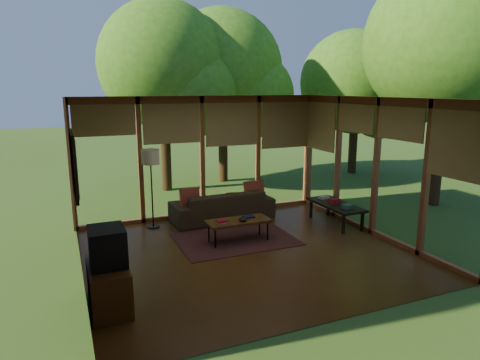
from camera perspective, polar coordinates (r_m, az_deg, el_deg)
name	(u,v)px	position (r m, az deg, el deg)	size (l,w,h in m)	color
floor	(247,253)	(7.70, 1.00, -9.68)	(5.50, 5.50, 0.00)	brown
ceiling	(248,98)	(7.15, 1.08, 10.84)	(5.50, 5.50, 0.00)	silver
wall_left	(76,194)	(6.70, -21.00, -1.73)	(0.04, 5.00, 2.70)	beige
wall_front	(333,219)	(5.19, 12.35, -5.12)	(5.50, 0.04, 2.70)	beige
window_wall_back	(202,157)	(9.60, -5.04, 3.06)	(5.50, 0.12, 2.70)	brown
window_wall_right	(376,167)	(8.77, 17.70, 1.64)	(0.12, 5.00, 2.70)	brown
exterior_lawn	(345,158)	(18.39, 13.80, 2.86)	(40.00, 40.00, 0.00)	#365921
tree_nw	(162,65)	(12.23, -10.35, 14.90)	(3.46, 3.46, 5.23)	#372314
tree_ne	(222,71)	(13.25, -2.48, 14.31)	(3.65, 3.65, 5.19)	#372314
tree_se	(445,43)	(11.44, 25.71, 16.13)	(3.76, 3.76, 5.77)	#372314
tree_far	(352,83)	(14.91, 14.67, 12.43)	(3.38, 3.38, 4.73)	#372314
rug	(235,239)	(8.33, -0.64, -7.91)	(2.22, 1.57, 0.01)	maroon
sofa	(222,206)	(9.45, -2.39, -3.42)	(2.23, 0.87, 0.65)	#392D1C
pillow_left	(190,198)	(9.11, -6.71, -2.43)	(0.40, 0.13, 0.40)	maroon
pillow_right	(254,191)	(9.62, 1.89, -1.46)	(0.44, 0.15, 0.44)	maroon
ct_book_lower	(222,222)	(7.93, -2.43, -5.67)	(0.18, 0.13, 0.03)	beige
ct_book_upper	(222,221)	(7.92, -2.43, -5.44)	(0.20, 0.15, 0.03)	maroon
ct_book_side	(249,217)	(8.26, 1.17, -4.90)	(0.21, 0.16, 0.03)	black
ct_bowl	(243,219)	(8.02, 0.39, -5.28)	(0.16, 0.16, 0.07)	black
media_cabinet	(109,286)	(6.09, -17.12, -13.32)	(0.50, 1.00, 0.60)	brown
television	(107,246)	(5.89, -17.26, -8.45)	(0.45, 0.55, 0.50)	black
console_book_a	(348,206)	(9.02, 14.15, -3.44)	(0.23, 0.16, 0.08)	#335951
console_book_b	(335,201)	(9.36, 12.50, -2.73)	(0.21, 0.15, 0.10)	maroon
console_book_c	(324,197)	(9.68, 11.13, -2.28)	(0.22, 0.16, 0.06)	beige
floor_lamp	(151,161)	(8.87, -11.84, 2.45)	(0.36, 0.36, 1.65)	black
coffee_table	(238,222)	(8.11, -0.22, -5.59)	(1.20, 0.50, 0.43)	brown
side_console	(336,206)	(9.35, 12.65, -3.35)	(0.60, 1.40, 0.46)	black
wall_painting	(74,165)	(8.04, -21.26, 1.92)	(0.06, 1.35, 1.15)	black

